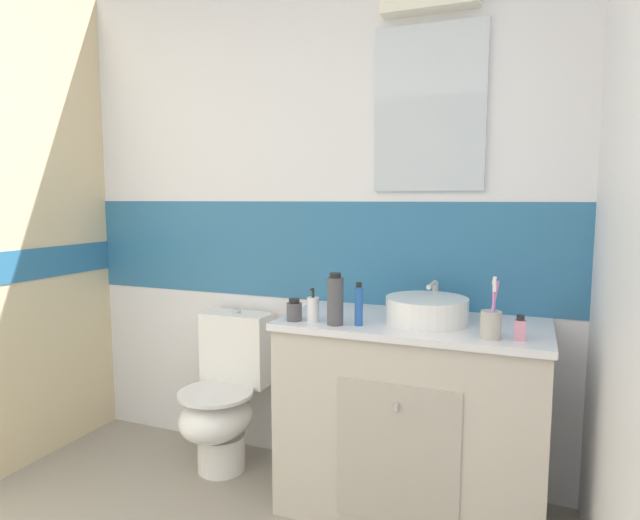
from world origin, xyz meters
name	(u,v)px	position (x,y,z in m)	size (l,w,h in m)	color
wall_back_tiled	(312,219)	(0.01, 2.45, 1.26)	(3.20, 0.20, 2.50)	white
vanity_cabinet	(411,416)	(0.61, 2.13, 0.43)	(1.11, 0.56, 0.85)	beige
sink_basin	(427,309)	(0.66, 2.12, 0.91)	(0.34, 0.39, 0.15)	white
toilet	(224,397)	(-0.35, 2.16, 0.36)	(0.37, 0.50, 0.79)	white
toothbrush_cup	(491,322)	(0.93, 1.94, 0.91)	(0.07, 0.07, 0.23)	#B2ADA3
soap_dispenser	(313,309)	(0.22, 1.96, 0.90)	(0.05, 0.05, 0.14)	white
toothpaste_tube_upright	(359,305)	(0.42, 1.96, 0.93)	(0.03, 0.03, 0.18)	#2659B2
hair_gel_jar	(294,311)	(0.14, 1.94, 0.89)	(0.07, 0.07, 0.10)	#4C4C51
perfume_flask_small	(520,328)	(1.03, 1.96, 0.89)	(0.04, 0.03, 0.09)	pink
shampoo_bottle_tall	(335,300)	(0.32, 1.94, 0.95)	(0.07, 0.07, 0.22)	#4C4C51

